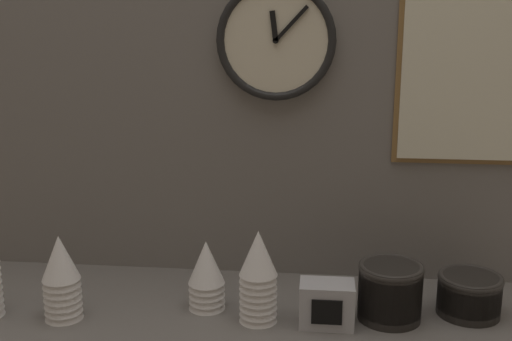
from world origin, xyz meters
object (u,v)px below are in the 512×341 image
object	(u,v)px
bowl_stack_right	(390,291)
bowl_stack_far_right	(469,294)
napkin_dispenser	(327,304)
cup_stack_center	(206,275)
cup_stack_left	(61,277)
wall_clock	(276,40)
cup_stack_center_right	(258,276)
menu_board	(481,43)

from	to	relation	value
bowl_stack_right	bowl_stack_far_right	world-z (taller)	bowl_stack_right
napkin_dispenser	cup_stack_center	bearing A→B (deg)	168.90
cup_stack_center	napkin_dispenser	bearing A→B (deg)	-11.10
cup_stack_left	cup_stack_center	world-z (taller)	cup_stack_left
wall_clock	napkin_dispenser	distance (cm)	61.13
cup_stack_center_right	menu_board	xyz separation A→B (cm)	(48.34, 25.84, 48.18)
bowl_stack_right	wall_clock	bearing A→B (deg)	142.09
cup_stack_center	menu_board	size ratio (longest dim) A/B	0.28
cup_stack_center_right	cup_stack_left	world-z (taller)	cup_stack_center_right
cup_stack_left	wall_clock	size ratio (longest dim) A/B	0.68
cup_stack_left	wall_clock	distance (cm)	71.92
cup_stack_left	bowl_stack_far_right	xyz separation A→B (cm)	(88.69, 11.26, -4.69)
cup_stack_center_right	cup_stack_left	bearing A→B (deg)	-175.60
cup_stack_center	bowl_stack_far_right	xyz separation A→B (cm)	(58.33, 3.15, -3.16)
cup_stack_center_right	bowl_stack_far_right	xyz separation A→B (cm)	(46.14, 7.99, -5.46)
cup_stack_left	menu_board	bearing A→B (deg)	17.76
cup_stack_center	cup_stack_left	bearing A→B (deg)	-165.04
cup_stack_left	napkin_dispenser	bearing A→B (deg)	2.83
bowl_stack_far_right	napkin_dispenser	xyz separation A→B (cm)	(-31.39, -8.43, -0.05)
cup_stack_center	bowl_stack_far_right	distance (cm)	58.50
cup_stack_center_right	bowl_stack_far_right	distance (cm)	47.15
wall_clock	menu_board	xyz separation A→B (cm)	(46.75, 0.89, -0.33)
bowl_stack_right	bowl_stack_far_right	distance (cm)	18.24
bowl_stack_right	wall_clock	size ratio (longest dim) A/B	0.50
cup_stack_center_right	menu_board	size ratio (longest dim) A/B	0.36
bowl_stack_right	napkin_dispenser	size ratio (longest dim) A/B	1.22
cup_stack_left	menu_board	world-z (taller)	menu_board
cup_stack_center_right	bowl_stack_right	size ratio (longest dim) A/B	1.46
cup_stack_center	menu_board	xyz separation A→B (cm)	(60.52, 21.00, 50.48)
cup_stack_center	bowl_stack_right	world-z (taller)	cup_stack_center
wall_clock	napkin_dispenser	world-z (taller)	wall_clock
bowl_stack_far_right	wall_clock	bearing A→B (deg)	159.16
cup_stack_center_right	wall_clock	world-z (taller)	wall_clock
bowl_stack_right	menu_board	xyz separation A→B (cm)	(19.93, 21.79, 51.98)
cup_stack_center_right	cup_stack_center	world-z (taller)	cup_stack_center_right
cup_stack_left	menu_board	distance (cm)	107.25
cup_stack_left	bowl_stack_right	size ratio (longest dim) A/B	1.35
wall_clock	napkin_dispenser	bearing A→B (deg)	-62.58
cup_stack_center_right	cup_stack_left	xyz separation A→B (cm)	(-42.55, -3.27, -0.77)
cup_stack_center	bowl_stack_right	xyz separation A→B (cm)	(40.60, -0.79, -1.50)
cup_stack_center_right	cup_stack_left	size ratio (longest dim) A/B	1.08
napkin_dispenser	wall_clock	bearing A→B (deg)	117.42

